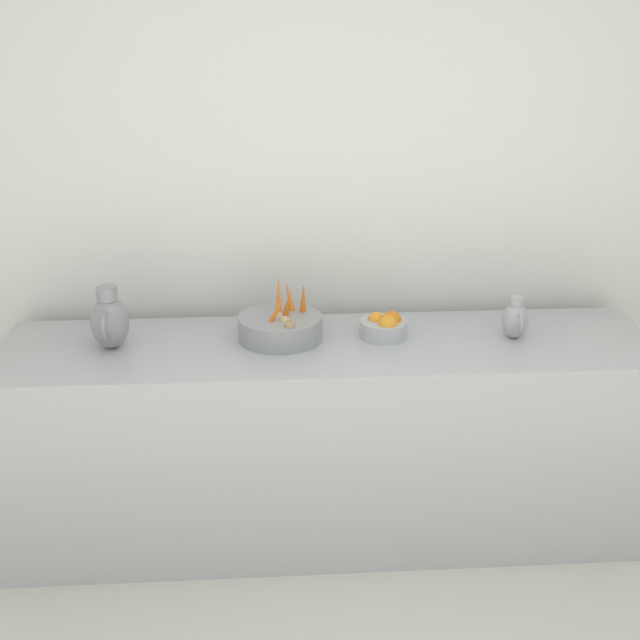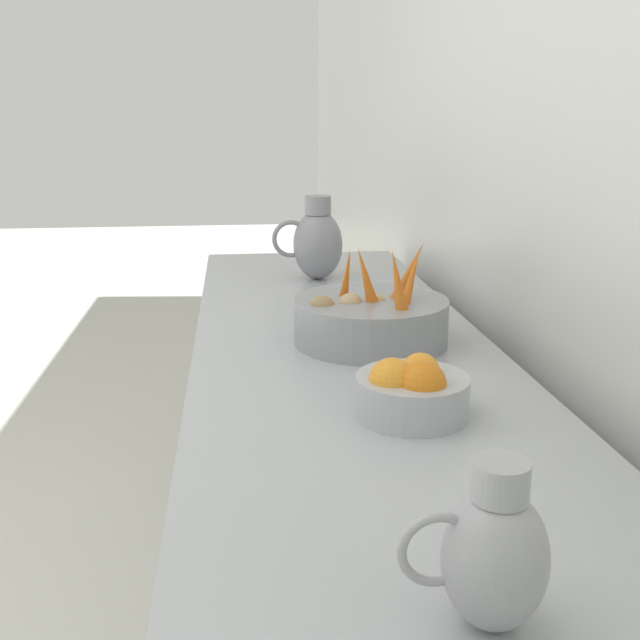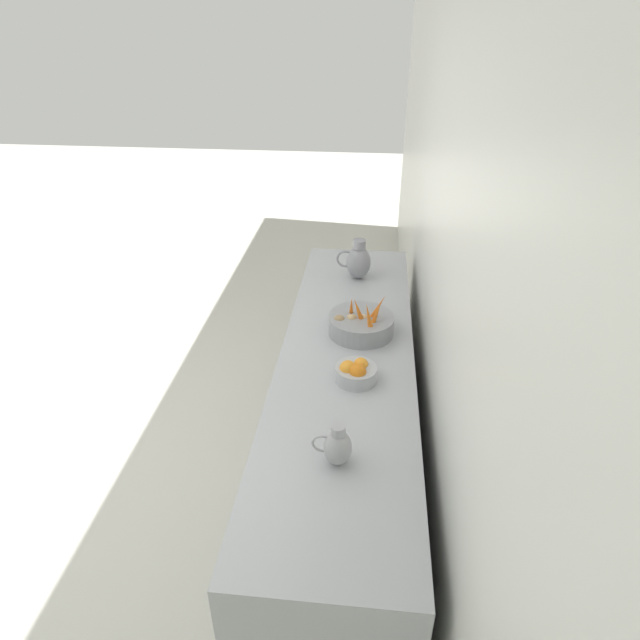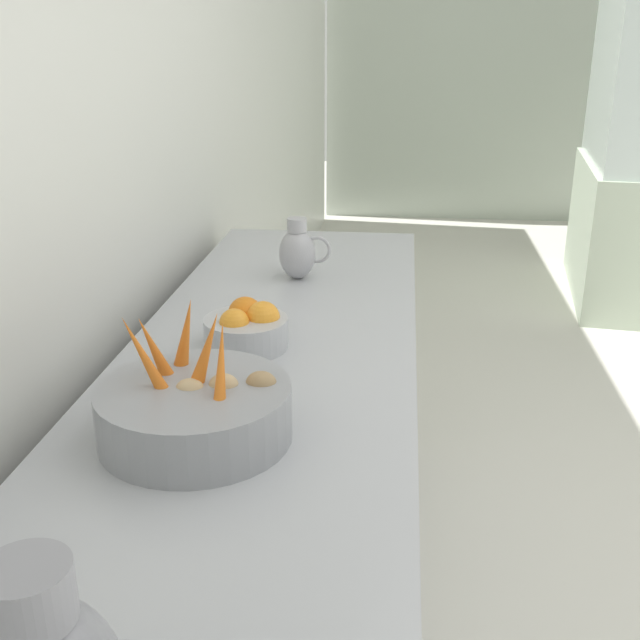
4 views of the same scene
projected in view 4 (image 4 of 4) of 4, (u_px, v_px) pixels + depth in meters
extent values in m
cube|color=silver|center=(101.00, 47.00, 1.81)|extent=(0.10, 9.29, 3.00)
cube|color=#ADAFB5|center=(257.00, 568.00, 1.68)|extent=(0.66, 2.62, 0.86)
cylinder|color=gray|center=(195.00, 413.00, 1.33)|extent=(0.34, 0.34, 0.10)
torus|color=gray|center=(196.00, 435.00, 1.35)|extent=(0.20, 0.20, 0.01)
cone|color=orange|center=(145.00, 359.00, 1.30)|extent=(0.10, 0.03, 0.16)
cone|color=orange|center=(205.00, 355.00, 1.33)|extent=(0.09, 0.07, 0.16)
cone|color=orange|center=(156.00, 352.00, 1.35)|extent=(0.08, 0.07, 0.15)
cone|color=orange|center=(185.00, 340.00, 1.39)|extent=(0.07, 0.04, 0.16)
cone|color=orange|center=(221.00, 366.00, 1.28)|extent=(0.03, 0.09, 0.15)
ellipsoid|color=#9E7F56|center=(261.00, 383.00, 1.34)|extent=(0.05, 0.05, 0.04)
ellipsoid|color=tan|center=(224.00, 386.00, 1.33)|extent=(0.05, 0.04, 0.04)
ellipsoid|color=tan|center=(190.00, 389.00, 1.32)|extent=(0.05, 0.04, 0.04)
cylinder|color=#ADAFB5|center=(246.00, 333.00, 1.73)|extent=(0.19, 0.19, 0.07)
sphere|color=orange|center=(234.00, 324.00, 1.69)|extent=(0.07, 0.07, 0.07)
sphere|color=orange|center=(245.00, 314.00, 1.75)|extent=(0.08, 0.08, 0.08)
sphere|color=orange|center=(263.00, 318.00, 1.72)|extent=(0.08, 0.08, 0.08)
cylinder|color=gray|center=(28.00, 594.00, 0.65)|extent=(0.08, 0.08, 0.06)
ellipsoid|color=#A3A3A8|center=(297.00, 254.00, 2.20)|extent=(0.10, 0.10, 0.15)
cylinder|color=#A3A3A8|center=(297.00, 225.00, 2.17)|extent=(0.06, 0.06, 0.04)
torus|color=#A3A3A8|center=(317.00, 250.00, 2.19)|extent=(0.08, 0.01, 0.08)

